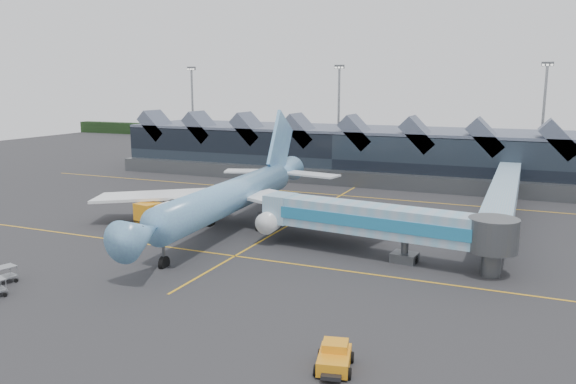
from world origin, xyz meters
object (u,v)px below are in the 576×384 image
at_px(fuel_truck, 173,207).
at_px(pushback_tug, 334,358).
at_px(main_airliner, 234,195).
at_px(jet_bridge, 394,224).

bearing_deg(fuel_truck, pushback_tug, -28.87).
relative_size(main_airliner, pushback_tug, 11.51).
distance_m(main_airliner, fuel_truck, 9.24).
bearing_deg(jet_bridge, pushback_tug, -79.15).
relative_size(jet_bridge, pushback_tug, 6.86).
bearing_deg(fuel_truck, jet_bridge, 3.96).
height_order(main_airliner, pushback_tug, main_airliner).
bearing_deg(main_airliner, fuel_truck, 179.69).
relative_size(main_airliner, fuel_truck, 4.14).
bearing_deg(jet_bridge, fuel_truck, 177.95).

